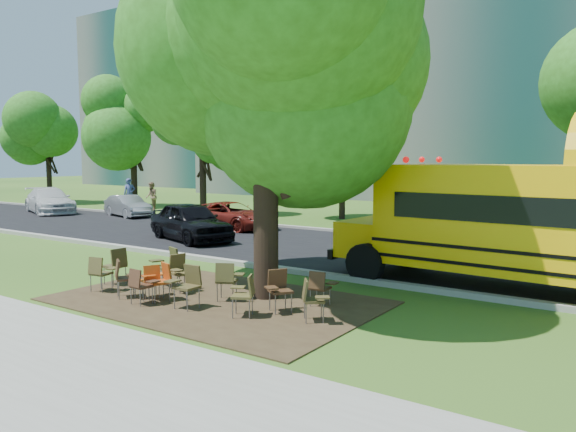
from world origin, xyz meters
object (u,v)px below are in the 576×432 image
Objects in this scene: main_tree at (265,49)px; bg_car_white at (49,201)px; chair_9 at (169,263)px; chair_10 at (180,269)px; chair_3 at (161,278)px; chair_12 at (278,286)px; pedestrian_a at (129,194)px; bg_car_silver at (128,206)px; chair_4 at (140,283)px; black_car at (191,222)px; chair_7 at (311,296)px; chair_0 at (100,270)px; chair_5 at (187,282)px; chair_1 at (124,275)px; chair_6 at (245,291)px; chair_11 at (227,277)px; chair_8 at (117,262)px; bg_car_red at (231,216)px; pedestrian_b at (152,196)px; chair_13 at (320,285)px; chair_2 at (152,278)px.

bg_car_white is (-21.98, 8.67, -4.77)m from main_tree.
chair_10 is at bearing 178.06° from chair_9.
chair_12 reaches higher than chair_3.
pedestrian_a reaches higher than chair_9.
bg_car_silver is at bearing -55.87° from bg_car_white.
chair_4 is 0.84× the size of chair_9.
main_tree reaches higher than black_car.
chair_9 reaches higher than chair_7.
chair_4 is (1.71, -0.28, -0.03)m from chair_0.
chair_9 reaches higher than chair_5.
black_car is 2.28× the size of pedestrian_a.
chair_4 is at bearing 19.52° from chair_1.
chair_11 is at bearing 27.91° from chair_6.
chair_0 is 5.43m from chair_7.
chair_6 is at bearing -91.80° from chair_8.
chair_0 is 2.71m from chair_5.
chair_12 is 0.20× the size of bg_car_red.
black_car is (-5.86, 7.50, 0.25)m from chair_4.
bg_car_silver is (-17.63, 10.72, 0.04)m from chair_12.
main_tree reaches higher than pedestrian_b.
chair_4 is 0.88× the size of chair_5.
chair_9 is (1.16, 0.63, 0.02)m from chair_8.
chair_12 reaches higher than chair_0.
chair_5 is (0.92, -0.11, 0.04)m from chair_3.
chair_9 reaches higher than chair_4.
chair_11 is (3.33, 0.31, -0.03)m from chair_8.
chair_13 is at bearing -103.29° from bg_car_silver.
chair_4 reaches higher than chair_13.
chair_1 is 18.37m from bg_car_silver.
chair_5 is 9.86m from black_car.
chair_5 reaches higher than chair_13.
black_car is at bearing -81.81° from bg_car_white.
chair_13 is 25.10m from pedestrian_a.
chair_3 is at bearing -3.21° from chair_0.
chair_2 is 8.90m from black_car.
chair_13 is (1.43, -0.01, -5.01)m from main_tree.
bg_car_silver is (-14.98, 11.46, 0.06)m from chair_3.
pedestrian_b is (3.50, 4.50, 0.14)m from bg_car_white.
chair_12 is 0.18× the size of bg_car_white.
chair_12 is (3.00, 0.69, 0.06)m from chair_2.
bg_car_silver is (-14.90, 11.97, 0.09)m from chair_4.
chair_9 reaches higher than chair_0.
chair_5 is at bearing 68.96° from chair_6.
chair_5 is 1.02× the size of chair_10.
main_tree is 2.07× the size of bg_car_red.
chair_10 is at bearing 102.10° from chair_4.
chair_3 is 0.24× the size of bg_car_silver.
bg_car_white reaches higher than chair_8.
black_car is (-8.25, 6.91, 0.22)m from chair_6.
bg_car_silver is (-14.05, 10.35, -0.01)m from chair_9.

